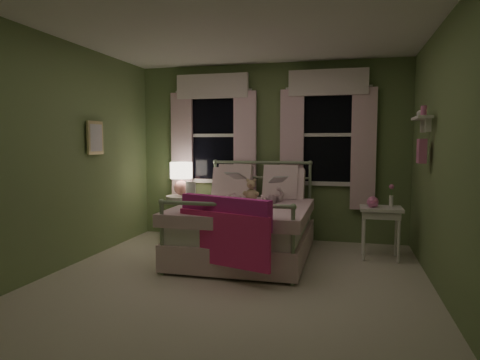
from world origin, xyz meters
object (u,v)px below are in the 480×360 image
(nightstand_left, at_px, (182,211))
(table_lamp, at_px, (181,175))
(bed, at_px, (247,226))
(child_right, at_px, (274,180))
(nightstand_right, at_px, (381,215))
(child_left, at_px, (234,178))
(teddy_bear, at_px, (251,192))

(nightstand_left, distance_m, table_lamp, 0.54)
(nightstand_left, bearing_deg, bed, -31.06)
(child_right, height_order, nightstand_right, child_right)
(bed, xyz_separation_m, child_left, (-0.28, 0.42, 0.58))
(bed, bearing_deg, nightstand_right, 8.75)
(bed, relative_size, table_lamp, 4.16)
(child_left, bearing_deg, nightstand_right, 154.70)
(bed, height_order, child_right, child_right)
(child_right, relative_size, table_lamp, 1.54)
(table_lamp, distance_m, nightstand_right, 2.87)
(child_left, height_order, teddy_bear, child_left)
(child_right, bearing_deg, table_lamp, -10.56)
(child_right, xyz_separation_m, teddy_bear, (-0.28, -0.16, -0.15))
(nightstand_left, height_order, table_lamp, table_lamp)
(bed, height_order, nightstand_right, bed)
(child_right, bearing_deg, child_left, 0.41)
(table_lamp, bearing_deg, teddy_bear, -20.63)
(bed, relative_size, teddy_bear, 6.83)
(child_right, xyz_separation_m, nightstand_right, (1.36, -0.17, -0.40))
(child_left, distance_m, teddy_bear, 0.36)
(bed, xyz_separation_m, nightstand_left, (-1.16, 0.70, 0.03))
(teddy_bear, bearing_deg, table_lamp, 159.37)
(teddy_bear, bearing_deg, child_left, 150.50)
(bed, distance_m, child_right, 0.76)
(child_right, xyz_separation_m, nightstand_left, (-1.44, 0.28, -0.53))
(child_right, height_order, nightstand_left, child_right)
(child_right, relative_size, nightstand_right, 1.18)
(teddy_bear, bearing_deg, nightstand_right, -0.38)
(child_left, xyz_separation_m, nightstand_left, (-0.88, 0.28, -0.54))
(nightstand_left, height_order, nightstand_right, same)
(nightstand_left, bearing_deg, nightstand_right, -9.10)
(child_left, relative_size, nightstand_left, 1.20)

